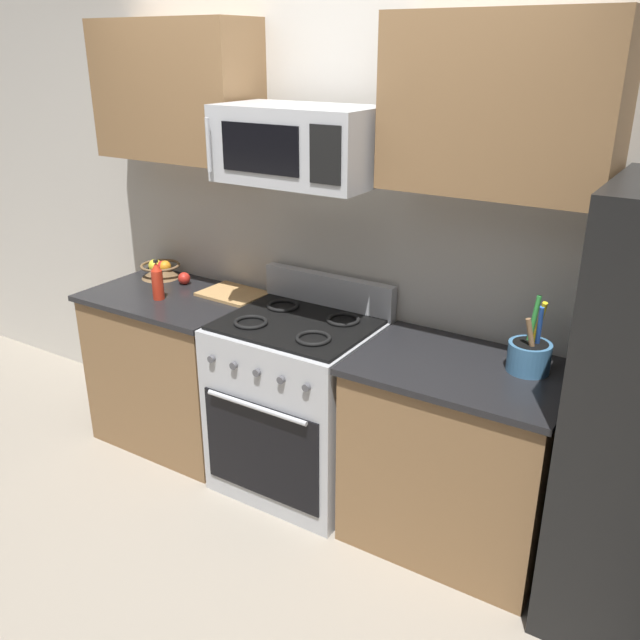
{
  "coord_description": "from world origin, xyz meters",
  "views": [
    {
      "loc": [
        1.75,
        -1.92,
        2.19
      ],
      "look_at": [
        0.22,
        0.5,
        1.03
      ],
      "focal_mm": 38.07,
      "sensor_mm": 36.0,
      "label": 1
    }
  ],
  "objects_px": {
    "fruit_basket": "(160,269)",
    "cutting_board": "(233,294)",
    "apple_loose": "(184,278)",
    "utensil_crock": "(529,355)",
    "bottle_hot_sauce": "(157,281)",
    "microwave": "(299,145)",
    "range_oven": "(298,403)"
  },
  "relations": [
    {
      "from": "apple_loose",
      "to": "microwave",
      "type": "bearing_deg",
      "value": -8.73
    },
    {
      "from": "utensil_crock",
      "to": "bottle_hot_sauce",
      "type": "distance_m",
      "value": 1.97
    },
    {
      "from": "utensil_crock",
      "to": "apple_loose",
      "type": "bearing_deg",
      "value": 178.26
    },
    {
      "from": "microwave",
      "to": "utensil_crock",
      "type": "relative_size",
      "value": 2.26
    },
    {
      "from": "fruit_basket",
      "to": "cutting_board",
      "type": "bearing_deg",
      "value": -1.6
    },
    {
      "from": "apple_loose",
      "to": "fruit_basket",
      "type": "bearing_deg",
      "value": 174.47
    },
    {
      "from": "utensil_crock",
      "to": "fruit_basket",
      "type": "xyz_separation_m",
      "value": [
        -2.22,
        0.08,
        -0.03
      ]
    },
    {
      "from": "fruit_basket",
      "to": "apple_loose",
      "type": "bearing_deg",
      "value": -5.53
    },
    {
      "from": "utensil_crock",
      "to": "cutting_board",
      "type": "height_order",
      "value": "utensil_crock"
    },
    {
      "from": "apple_loose",
      "to": "utensil_crock",
      "type": "bearing_deg",
      "value": -1.74
    },
    {
      "from": "microwave",
      "to": "utensil_crock",
      "type": "distance_m",
      "value": 1.37
    },
    {
      "from": "apple_loose",
      "to": "bottle_hot_sauce",
      "type": "xyz_separation_m",
      "value": [
        0.05,
        -0.26,
        0.07
      ]
    },
    {
      "from": "utensil_crock",
      "to": "apple_loose",
      "type": "xyz_separation_m",
      "value": [
        -2.01,
        0.06,
        -0.04
      ]
    },
    {
      "from": "cutting_board",
      "to": "range_oven",
      "type": "bearing_deg",
      "value": -17.34
    },
    {
      "from": "microwave",
      "to": "apple_loose",
      "type": "bearing_deg",
      "value": 171.27
    },
    {
      "from": "microwave",
      "to": "apple_loose",
      "type": "relative_size",
      "value": 10.47
    },
    {
      "from": "fruit_basket",
      "to": "apple_loose",
      "type": "relative_size",
      "value": 3.3
    },
    {
      "from": "range_oven",
      "to": "bottle_hot_sauce",
      "type": "xyz_separation_m",
      "value": [
        -0.85,
        -0.09,
        0.54
      ]
    },
    {
      "from": "bottle_hot_sauce",
      "to": "microwave",
      "type": "bearing_deg",
      "value": 7.98
    },
    {
      "from": "microwave",
      "to": "apple_loose",
      "type": "height_order",
      "value": "microwave"
    },
    {
      "from": "microwave",
      "to": "cutting_board",
      "type": "xyz_separation_m",
      "value": [
        -0.55,
        0.14,
        -0.86
      ]
    },
    {
      "from": "range_oven",
      "to": "fruit_basket",
      "type": "height_order",
      "value": "range_oven"
    },
    {
      "from": "microwave",
      "to": "cutting_board",
      "type": "height_order",
      "value": "microwave"
    },
    {
      "from": "range_oven",
      "to": "apple_loose",
      "type": "bearing_deg",
      "value": 169.52
    },
    {
      "from": "fruit_basket",
      "to": "bottle_hot_sauce",
      "type": "bearing_deg",
      "value": -47.1
    },
    {
      "from": "fruit_basket",
      "to": "bottle_hot_sauce",
      "type": "relative_size",
      "value": 1.05
    },
    {
      "from": "range_oven",
      "to": "fruit_basket",
      "type": "distance_m",
      "value": 1.22
    },
    {
      "from": "bottle_hot_sauce",
      "to": "range_oven",
      "type": "bearing_deg",
      "value": 6.1
    },
    {
      "from": "microwave",
      "to": "fruit_basket",
      "type": "height_order",
      "value": "microwave"
    },
    {
      "from": "fruit_basket",
      "to": "cutting_board",
      "type": "relative_size",
      "value": 0.68
    },
    {
      "from": "range_oven",
      "to": "microwave",
      "type": "height_order",
      "value": "microwave"
    },
    {
      "from": "utensil_crock",
      "to": "cutting_board",
      "type": "bearing_deg",
      "value": 177.74
    }
  ]
}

